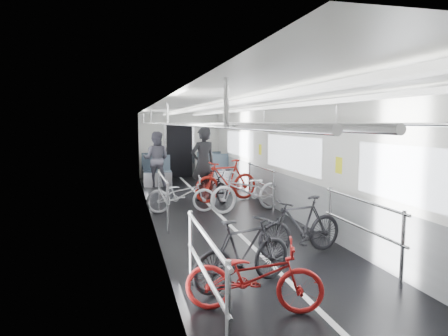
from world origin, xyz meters
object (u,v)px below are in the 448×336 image
Objects in this scene: bike_left_far at (181,194)px; bike_aisle at (212,184)px; person_standing at (203,164)px; bike_right_far at (226,180)px; bike_right_near at (301,226)px; bike_left_mid at (244,253)px; bike_left_near at (254,276)px; bike_right_mid at (248,190)px; person_seated at (156,159)px.

bike_aisle is (0.99, 1.23, 0.01)m from bike_left_far.
bike_right_far is at bearing 131.58° from person_standing.
bike_left_mid is at bearing -63.56° from bike_right_near.
bike_aisle is (0.91, 6.27, 0.03)m from bike_left_near.
bike_aisle is (-0.52, 1.52, -0.07)m from bike_right_mid.
bike_right_mid is 1.16× the size of bike_aisle.
person_seated is (-1.59, 2.90, 0.34)m from bike_right_far.
bike_left_mid is 4.38m from bike_left_far.
person_standing is (-0.21, 0.10, 0.55)m from bike_aisle.
bike_left_mid is 0.93× the size of bike_left_far.
bike_left_far is at bearing -169.60° from bike_right_near.
bike_left_far is 3.69m from bike_right_near.
bike_left_mid is at bearing 64.82° from person_standing.
bike_right_near is at bearing -14.13° from bike_right_far.
bike_right_far reaches higher than bike_right_mid.
bike_left_far is 0.87× the size of bike_right_far.
bike_right_mid is 1.32m from bike_right_far.
bike_right_mid is 1.03× the size of bike_right_far.
bike_right_far reaches higher than bike_left_mid.
bike_left_near is 2.08m from bike_right_near.
bike_left_far is at bearing 110.93° from person_seated.
person_standing reaches higher than bike_left_far.
bike_right_near is at bearing -152.66° from bike_left_far.
bike_left_far is at bearing -111.73° from bike_right_mid.
bike_right_mid reaches higher than bike_right_near.
bike_left_mid reaches higher than bike_left_near.
person_standing is 1.10× the size of person_seated.
bike_left_far is 1.55m from bike_right_mid.
person_standing reaches higher than bike_left_near.
bike_right_far is at bearing 7.91° from bike_left_near.
bike_right_mid is at bearing 95.36° from person_standing.
bike_left_mid is 5.77m from person_standing.
bike_aisle reaches higher than bike_left_near.
person_seated reaches higher than bike_right_far.
bike_left_near is 0.78× the size of person_standing.
bike_left_far is 3.96m from person_seated.
bike_aisle is 3.00m from person_seated.
bike_left_far is at bearing 40.56° from person_standing.
person_seated is (-0.42, 8.29, 0.44)m from bike_left_mid.
bike_right_near is at bearing -13.42° from bike_right_mid.
person_standing is at bearing 129.06° from person_seated.
bike_aisle is (-0.35, 0.21, -0.12)m from bike_right_far.
bike_left_far reaches higher than bike_left_near.
bike_right_mid is (1.44, 4.75, 0.10)m from bike_left_near.
bike_left_mid is 0.83× the size of person_seated.
bike_left_mid is 5.52m from bike_right_far.
bike_right_far is (1.34, 1.02, 0.13)m from bike_left_far.
bike_right_mid reaches higher than bike_left_far.
bike_right_mid is at bearing -7.04° from bike_right_far.
person_standing is at bearing 175.55° from bike_right_near.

